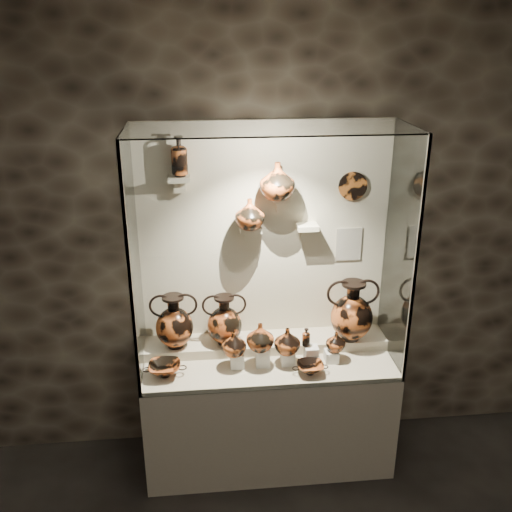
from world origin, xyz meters
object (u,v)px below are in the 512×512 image
Objects in this scene: amphora_left at (174,321)px; ovoid_vase_a at (250,214)px; jug_c at (287,341)px; lekythos_tall at (179,154)px; jug_a at (234,343)px; kylix_right at (310,367)px; amphora_mid at (224,320)px; amphora_right at (352,311)px; kylix_left at (165,368)px; jug_b at (260,337)px; ovoid_vase_b at (277,181)px; jug_e at (336,341)px; lekythos_small at (306,336)px.

ovoid_vase_a is at bearing 16.12° from amphora_left.
lekythos_tall is (-0.66, 0.29, 1.20)m from jug_c.
kylix_right is at bearing -22.20° from jug_a.
amphora_right is at bearing -2.52° from amphora_mid.
jug_a is at bearing 161.81° from jug_c.
kylix_left is at bearing 177.21° from jug_a.
jug_b is at bearing -43.96° from amphora_mid.
amphora_right reaches higher than amphora_mid.
ovoid_vase_b is (-0.18, 0.36, 1.16)m from kylix_right.
amphora_left is 2.10× the size of jug_c.
amphora_left is 0.90m from ovoid_vase_a.
amphora_mid is at bearing 94.52° from jug_a.
lekythos_tall reaches higher than jug_a.
kylix_left is at bearing 164.15° from jug_e.
jug_b reaches higher than lekythos_small.
amphora_mid is at bearing -8.01° from lekythos_tall.
ovoid_vase_b is (0.31, 0.24, 1.02)m from jug_a.
jug_a is at bearing -143.92° from ovoid_vase_b.
jug_e is at bearing -15.11° from amphora_mid.
jug_c is (0.35, 0.01, -0.00)m from jug_a.
amphora_mid is at bearing -157.34° from amphora_right.
ovoid_vase_a is (-0.55, 0.24, 0.84)m from jug_e.
amphora_mid is 0.31m from jug_b.
lekythos_tall is at bearing 137.45° from jug_c.
kylix_right is 1.08m from ovoid_vase_a.
jug_c is (0.18, 0.01, -0.04)m from jug_b.
ovoid_vase_b is (-0.38, 0.22, 1.06)m from jug_e.
kylix_left is (-1.29, -0.23, -0.24)m from amphora_right.
kylix_left is 1.14× the size of ovoid_vase_b.
jug_a is 1.16× the size of lekythos_small.
jug_e is at bearing 3.84° from kylix_left.
amphora_left is 1.42× the size of kylix_left.
jug_a is 0.89× the size of jug_b.
amphora_left is 2.79× the size of jug_e.
jug_a reaches higher than kylix_right.
ovoid_vase_b is at bearing 6.84° from ovoid_vase_a.
amphora_left is at bearing -161.16° from ovoid_vase_a.
lekythos_tall reaches higher than kylix_left.
kylix_left is (-1.14, -0.07, -0.09)m from jug_e.
amphora_mid is at bearing 152.80° from jug_b.
lekythos_tall is 1.39× the size of ovoid_vase_a.
amphora_mid is at bearing 33.04° from kylix_left.
amphora_left is 0.77m from jug_c.
amphora_mid is 2.61× the size of jug_e.
lekythos_small is at bearing -5.14° from jug_a.
ovoid_vase_a is (-0.04, 0.26, 0.76)m from jug_b.
kylix_right is (0.49, -0.12, -0.14)m from jug_a.
amphora_right is 1.85× the size of ovoid_vase_b.
lekythos_tall reaches higher than amphora_right.
jug_a is (-0.83, -0.18, -0.10)m from amphora_right.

